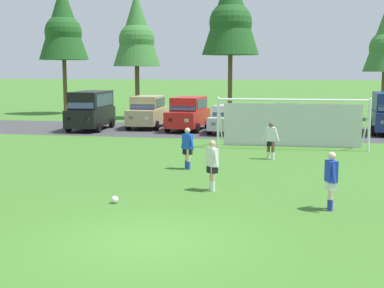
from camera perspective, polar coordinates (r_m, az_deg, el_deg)
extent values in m
plane|color=#3D7028|center=(26.73, 3.97, -0.44)|extent=(400.00, 400.00, 0.00)
cube|color=#3D3D3F|center=(34.11, 5.54, 1.36)|extent=(52.00, 8.40, 0.01)
sphere|color=white|center=(15.82, -8.31, -5.92)|extent=(0.22, 0.22, 0.22)
sphere|color=black|center=(15.82, -8.31, -5.90)|extent=(0.08, 0.08, 0.08)
sphere|color=red|center=(15.80, -8.10, -5.93)|extent=(0.07, 0.07, 0.07)
cylinder|color=white|center=(26.89, 18.51, 1.84)|extent=(0.12, 0.12, 2.44)
cylinder|color=white|center=(26.75, 2.82, 2.21)|extent=(0.12, 0.12, 2.44)
cylinder|color=white|center=(26.48, 10.76, 4.67)|extent=(7.32, 0.31, 0.12)
cylinder|color=white|center=(27.77, 18.24, 2.29)|extent=(0.13, 1.95, 2.46)
cylinder|color=white|center=(27.63, 3.05, 2.65)|extent=(0.13, 1.95, 2.46)
cube|color=silver|center=(27.58, 10.65, 2.00)|extent=(6.95, 0.22, 2.20)
cylinder|color=brown|center=(23.47, 8.69, -0.69)|extent=(0.14, 0.14, 0.80)
cylinder|color=brown|center=(23.63, 8.22, -0.62)|extent=(0.14, 0.14, 0.80)
cylinder|color=white|center=(23.50, 8.68, -1.27)|extent=(0.15, 0.15, 0.32)
cylinder|color=white|center=(23.67, 8.20, -1.19)|extent=(0.15, 0.15, 0.32)
cube|color=black|center=(23.50, 8.47, 0.12)|extent=(0.34, 0.23, 0.28)
cube|color=white|center=(23.46, 8.49, 1.04)|extent=(0.38, 0.25, 0.60)
sphere|color=brown|center=(23.41, 8.51, 2.08)|extent=(0.22, 0.22, 0.22)
cylinder|color=white|center=(23.41, 9.09, 0.96)|extent=(0.23, 0.09, 0.55)
cylinder|color=white|center=(23.51, 7.88, 1.02)|extent=(0.23, 0.09, 0.55)
cylinder|color=beige|center=(15.26, 14.64, -5.49)|extent=(0.14, 0.14, 0.80)
cylinder|color=beige|center=(15.48, 14.66, -5.31)|extent=(0.14, 0.14, 0.80)
cylinder|color=#232D99|center=(15.32, 14.61, -6.37)|extent=(0.15, 0.15, 0.32)
cylinder|color=#232D99|center=(15.53, 14.63, -6.17)|extent=(0.15, 0.15, 0.32)
cube|color=silver|center=(15.30, 14.69, -4.23)|extent=(0.33, 0.40, 0.28)
cube|color=#1E38B7|center=(15.23, 14.74, -2.84)|extent=(0.36, 0.44, 0.60)
sphere|color=beige|center=(15.15, 14.80, -1.24)|extent=(0.22, 0.22, 0.22)
cylinder|color=#1E38B7|center=(14.99, 14.99, -3.09)|extent=(0.17, 0.25, 0.55)
cylinder|color=#1E38B7|center=(15.47, 14.50, -2.74)|extent=(0.17, 0.25, 0.55)
cylinder|color=tan|center=(17.14, 2.24, -3.78)|extent=(0.14, 0.14, 0.80)
cylinder|color=tan|center=(17.35, 2.13, -3.63)|extent=(0.14, 0.14, 0.80)
cylinder|color=white|center=(17.19, 2.24, -4.56)|extent=(0.15, 0.15, 0.32)
cylinder|color=white|center=(17.40, 2.12, -4.40)|extent=(0.15, 0.15, 0.32)
cube|color=black|center=(17.18, 2.19, -2.66)|extent=(0.40, 0.40, 0.28)
cube|color=silver|center=(17.12, 2.20, -1.41)|extent=(0.44, 0.44, 0.60)
sphere|color=tan|center=(17.05, 2.20, 0.02)|extent=(0.22, 0.22, 0.22)
cylinder|color=silver|center=(16.90, 2.58, -1.60)|extent=(0.22, 0.23, 0.55)
cylinder|color=silver|center=(17.35, 1.82, -1.35)|extent=(0.22, 0.23, 0.55)
cylinder|color=beige|center=(20.86, -0.40, -1.67)|extent=(0.14, 0.14, 0.80)
cylinder|color=beige|center=(21.10, -0.57, -1.56)|extent=(0.14, 0.14, 0.80)
cylinder|color=#1E38B7|center=(20.90, -0.40, -2.31)|extent=(0.15, 0.15, 0.32)
cylinder|color=#1E38B7|center=(21.14, -0.57, -2.20)|extent=(0.15, 0.15, 0.32)
cube|color=black|center=(20.93, -0.48, -0.75)|extent=(0.40, 0.36, 0.28)
cube|color=blue|center=(20.88, -0.48, 0.28)|extent=(0.45, 0.39, 0.60)
sphere|color=beige|center=(20.82, -0.49, 1.46)|extent=(0.22, 0.22, 0.22)
cylinder|color=blue|center=(20.69, -0.02, 0.16)|extent=(0.24, 0.19, 0.55)
cylinder|color=blue|center=(21.07, -0.94, 0.30)|extent=(0.24, 0.19, 0.55)
cube|color=black|center=(35.41, -10.83, 2.91)|extent=(2.23, 4.90, 1.10)
cube|color=black|center=(35.53, -10.77, 4.70)|extent=(2.03, 4.20, 1.10)
cube|color=#28384C|center=(33.67, -11.84, 4.47)|extent=(1.69, 0.55, 0.91)
cube|color=#28384C|center=(35.25, -9.36, 4.71)|extent=(0.24, 3.48, 0.77)
cube|color=white|center=(33.01, -11.25, 2.63)|extent=(0.28, 0.10, 0.20)
cube|color=white|center=(33.38, -13.00, 2.63)|extent=(0.28, 0.10, 0.20)
cube|color=#B21414|center=(37.49, -8.89, 3.30)|extent=(0.28, 0.10, 0.20)
cube|color=#B21414|center=(37.81, -10.46, 3.30)|extent=(0.28, 0.10, 0.20)
cylinder|color=black|center=(33.75, -10.03, 1.75)|extent=(0.28, 0.65, 0.64)
cylinder|color=black|center=(34.40, -13.14, 1.78)|extent=(0.28, 0.65, 0.64)
cylinder|color=black|center=(36.58, -8.60, 2.25)|extent=(0.28, 0.65, 0.64)
cylinder|color=black|center=(37.18, -11.51, 2.27)|extent=(0.28, 0.65, 0.64)
cube|color=tan|center=(36.11, -4.81, 3.03)|extent=(2.05, 4.66, 1.00)
cube|color=tan|center=(36.24, -4.75, 4.51)|extent=(1.85, 3.06, 0.84)
cube|color=#28384C|center=(34.87, -5.32, 4.34)|extent=(1.63, 0.43, 0.71)
cube|color=#28384C|center=(36.04, -3.38, 4.50)|extent=(0.12, 2.55, 0.59)
cube|color=white|center=(33.80, -4.88, 2.78)|extent=(0.28, 0.09, 0.20)
cube|color=white|center=(34.07, -6.59, 2.80)|extent=(0.28, 0.09, 0.20)
cube|color=#B21414|center=(38.18, -3.23, 3.39)|extent=(0.28, 0.09, 0.20)
cube|color=#B21414|center=(38.42, -4.76, 3.40)|extent=(0.28, 0.09, 0.20)
cylinder|color=black|center=(34.56, -3.84, 1.99)|extent=(0.26, 0.65, 0.64)
cylinder|color=black|center=(35.03, -6.88, 2.03)|extent=(0.26, 0.65, 0.64)
cylinder|color=black|center=(37.33, -2.86, 2.44)|extent=(0.26, 0.65, 0.64)
cylinder|color=black|center=(37.77, -5.68, 2.47)|extent=(0.26, 0.65, 0.64)
cube|color=red|center=(34.46, -0.42, 2.83)|extent=(2.19, 4.71, 1.00)
cube|color=red|center=(34.58, -0.34, 4.37)|extent=(1.94, 3.11, 0.84)
cube|color=#28384C|center=(33.22, -0.98, 4.19)|extent=(1.64, 0.48, 0.71)
cube|color=#28384C|center=(34.36, 1.09, 4.35)|extent=(0.20, 2.55, 0.59)
cube|color=white|center=(32.15, -0.58, 2.55)|extent=(0.28, 0.10, 0.20)
cube|color=white|center=(32.44, -2.36, 2.59)|extent=(0.28, 0.10, 0.20)
cube|color=#B21414|center=(36.51, 1.30, 3.19)|extent=(0.28, 0.10, 0.20)
cube|color=#B21414|center=(36.76, -0.28, 3.23)|extent=(0.28, 0.10, 0.20)
cylinder|color=black|center=(32.89, 0.52, 1.71)|extent=(0.28, 0.65, 0.64)
cylinder|color=black|center=(33.41, -2.64, 1.80)|extent=(0.28, 0.65, 0.64)
cylinder|color=black|center=(35.65, 1.65, 2.19)|extent=(0.28, 0.65, 0.64)
cylinder|color=black|center=(36.13, -1.28, 2.26)|extent=(0.28, 0.65, 0.64)
cube|color=#B2B2BC|center=(33.15, 3.86, 2.40)|extent=(2.00, 4.28, 0.76)
cube|color=#B2B2BC|center=(33.24, 3.91, 3.63)|extent=(1.75, 2.18, 0.64)
cube|color=#28384C|center=(32.29, 3.62, 3.47)|extent=(1.54, 0.39, 0.55)
cube|color=#28384C|center=(33.10, 5.34, 3.59)|extent=(0.13, 1.78, 0.45)
cube|color=white|center=(31.04, 4.10, 2.12)|extent=(0.28, 0.09, 0.20)
cube|color=white|center=(31.22, 2.31, 2.16)|extent=(0.28, 0.09, 0.20)
cube|color=#B21414|center=(35.09, 5.24, 2.77)|extent=(0.28, 0.09, 0.20)
cube|color=#B21414|center=(35.25, 3.65, 2.81)|extent=(0.28, 0.09, 0.20)
cylinder|color=black|center=(31.76, 5.04, 1.46)|extent=(0.27, 0.65, 0.64)
cylinder|color=black|center=(32.09, 1.86, 1.55)|extent=(0.27, 0.65, 0.64)
cylinder|color=black|center=(34.33, 5.71, 1.93)|extent=(0.27, 0.65, 0.64)
cylinder|color=black|center=(34.62, 2.76, 2.01)|extent=(0.27, 0.65, 0.64)
cube|color=#194C2D|center=(34.84, 9.99, 2.57)|extent=(1.90, 4.24, 0.76)
cube|color=#194C2D|center=(34.93, 10.03, 3.73)|extent=(1.71, 2.14, 0.64)
cube|color=#28384C|center=(33.97, 9.96, 3.58)|extent=(1.54, 0.35, 0.55)
cube|color=#28384C|center=(34.91, 11.40, 3.69)|extent=(0.08, 1.79, 0.45)
cube|color=white|center=(32.77, 10.70, 2.30)|extent=(0.28, 0.09, 0.20)
cube|color=white|center=(32.81, 8.97, 2.35)|extent=(0.28, 0.09, 0.20)
cube|color=#B21414|center=(36.87, 10.91, 2.91)|extent=(0.28, 0.09, 0.20)
cube|color=#B21414|center=(36.91, 9.37, 2.95)|extent=(0.28, 0.09, 0.20)
cylinder|color=black|center=(33.55, 11.41, 1.68)|extent=(0.26, 0.65, 0.64)
cylinder|color=black|center=(33.63, 8.34, 1.76)|extent=(0.26, 0.65, 0.64)
cylinder|color=black|center=(36.14, 11.50, 2.11)|extent=(0.26, 0.65, 0.64)
cylinder|color=black|center=(36.22, 8.65, 2.19)|extent=(0.26, 0.65, 0.64)
cube|color=maroon|center=(34.79, 14.53, 2.42)|extent=(2.04, 4.30, 0.76)
cube|color=maroon|center=(34.88, 14.55, 3.59)|extent=(1.78, 2.19, 0.64)
cube|color=#28384C|center=(33.92, 14.74, 3.44)|extent=(1.55, 0.40, 0.55)
cube|color=#28384C|center=(34.99, 15.91, 3.56)|extent=(0.14, 1.78, 0.45)
cube|color=white|center=(32.81, 15.81, 2.15)|extent=(0.28, 0.10, 0.20)
cube|color=white|center=(32.69, 14.10, 2.19)|extent=(0.28, 0.10, 0.20)
cube|color=#B21414|center=(36.88, 14.93, 2.79)|extent=(0.28, 0.10, 0.20)
cube|color=#B21414|center=(36.77, 13.40, 2.82)|extent=(0.28, 0.10, 0.20)
cylinder|color=black|center=(33.66, 16.29, 1.53)|extent=(0.28, 0.65, 0.64)
cylinder|color=black|center=(33.44, 13.24, 1.60)|extent=(0.28, 0.65, 0.64)
cylinder|color=black|center=(36.22, 15.69, 1.99)|extent=(0.28, 0.65, 0.64)
cylinder|color=black|center=(36.02, 12.85, 2.05)|extent=(0.28, 0.65, 0.64)
cube|color=white|center=(32.40, 19.87, 2.21)|extent=(0.28, 0.10, 0.20)
cube|color=#B21414|center=(37.09, 19.25, 2.90)|extent=(0.28, 0.10, 0.20)
cylinder|color=black|center=(33.29, 18.94, 1.36)|extent=(0.28, 0.65, 0.64)
cylinder|color=black|center=(36.25, 18.62, 1.87)|extent=(0.28, 0.65, 0.64)
cylinder|color=brown|center=(49.14, -13.48, 5.99)|extent=(0.36, 0.36, 4.82)
cone|color=#1E511E|center=(49.31, -13.70, 12.72)|extent=(4.34, 4.34, 6.75)
sphere|color=#1E511E|center=(49.23, -13.66, 11.55)|extent=(3.26, 3.26, 3.26)
cylinder|color=brown|center=(43.40, -5.89, 5.54)|extent=(0.36, 0.36, 4.22)
cone|color=#387533|center=(43.49, -5.99, 12.21)|extent=(3.80, 3.80, 5.90)
sphere|color=#387533|center=(43.43, -5.97, 11.05)|extent=(2.85, 2.85, 2.85)
cylinder|color=brown|center=(43.74, 4.11, 6.18)|extent=(0.36, 0.36, 5.14)
cone|color=#1E511E|center=(43.99, 4.19, 14.24)|extent=(4.63, 4.63, 7.20)
sphere|color=#1E511E|center=(43.88, 4.17, 12.84)|extent=(3.47, 3.47, 3.47)
cylinder|color=brown|center=(44.87, 19.87, 4.91)|extent=(0.36, 0.36, 3.78)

